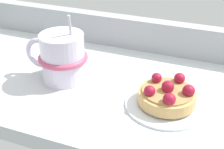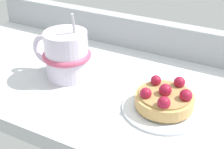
% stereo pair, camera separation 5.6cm
% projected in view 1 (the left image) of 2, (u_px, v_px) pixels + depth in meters
% --- Properties ---
extents(ground_plane, '(0.89, 0.36, 0.03)m').
position_uv_depth(ground_plane, '(128.00, 93.00, 0.60)').
color(ground_plane, silver).
extents(window_rail_back, '(0.87, 0.03, 0.07)m').
position_uv_depth(window_rail_back, '(153.00, 36.00, 0.71)').
color(window_rail_back, '#9EA3A8').
rests_on(window_rail_back, ground_plane).
extents(dessert_plate, '(0.14, 0.14, 0.01)m').
position_uv_depth(dessert_plate, '(166.00, 104.00, 0.54)').
color(dessert_plate, silver).
rests_on(dessert_plate, ground_plane).
extents(raspberry_tart, '(0.10, 0.10, 0.04)m').
position_uv_depth(raspberry_tart, '(167.00, 95.00, 0.53)').
color(raspberry_tart, tan).
rests_on(raspberry_tart, dessert_plate).
extents(coffee_mug, '(0.13, 0.09, 0.13)m').
position_uv_depth(coffee_mug, '(62.00, 57.00, 0.59)').
color(coffee_mug, silver).
rests_on(coffee_mug, ground_plane).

